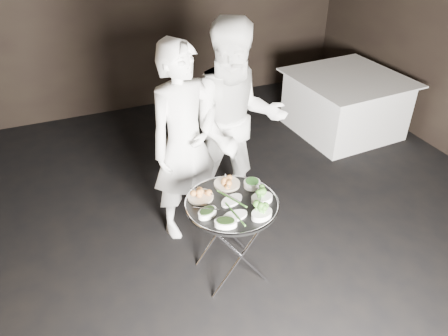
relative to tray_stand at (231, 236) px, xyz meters
name	(u,v)px	position (x,y,z in m)	size (l,w,h in m)	color
floor	(246,273)	(0.12, -0.04, -0.43)	(6.00, 7.00, 0.05)	black
tray_stand	(231,236)	(0.00, 0.00, 0.00)	(0.49, 0.41, 0.71)	silver
serving_tray	(232,204)	(0.00, 0.00, 0.32)	(0.71, 0.71, 0.04)	black
potato_plate_a	(200,194)	(-0.19, 0.15, 0.36)	(0.20, 0.20, 0.07)	beige
potato_plate_b	(227,181)	(0.06, 0.22, 0.36)	(0.21, 0.21, 0.08)	beige
greens_bowl	(252,183)	(0.23, 0.13, 0.37)	(0.13, 0.13, 0.08)	white
asparagus_plate_a	(232,200)	(0.01, 0.01, 0.35)	(0.22, 0.18, 0.04)	white
asparagus_plate_b	(235,215)	(-0.04, -0.16, 0.35)	(0.20, 0.12, 0.04)	white
spinach_bowl_a	(207,212)	(-0.22, -0.06, 0.36)	(0.18, 0.15, 0.06)	white
spinach_bowl_b	(226,222)	(-0.14, -0.22, 0.36)	(0.19, 0.16, 0.06)	white
broccoli_bowl_a	(262,197)	(0.22, -0.06, 0.36)	(0.17, 0.13, 0.07)	white
broccoli_bowl_b	(262,213)	(0.13, -0.23, 0.36)	(0.19, 0.16, 0.07)	white
serving_utensils	(230,192)	(0.02, 0.07, 0.38)	(0.58, 0.43, 0.01)	silver
waiter_left	(185,144)	(-0.13, 0.70, 0.49)	(0.65, 0.43, 1.78)	white
waiter_right	(236,125)	(0.38, 0.77, 0.53)	(0.91, 0.71, 1.87)	white
dining_table	(345,104)	(2.32, 1.73, -0.03)	(1.29, 1.29, 0.73)	white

